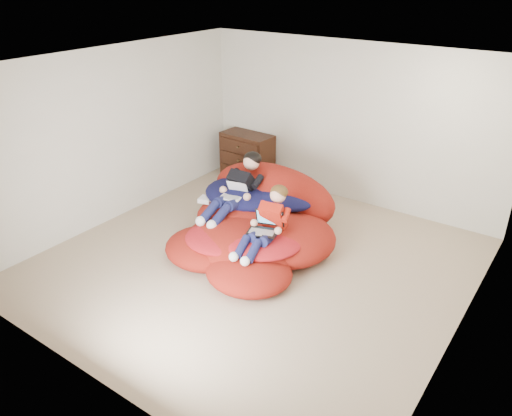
{
  "coord_description": "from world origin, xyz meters",
  "views": [
    {
      "loc": [
        3.17,
        -4.47,
        3.48
      ],
      "look_at": [
        -0.1,
        0.16,
        0.7
      ],
      "focal_mm": 35.0,
      "sensor_mm": 36.0,
      "label": 1
    }
  ],
  "objects": [
    {
      "name": "older_boy",
      "position": [
        -0.71,
        0.6,
        0.69
      ],
      "size": [
        0.36,
        1.25,
        0.75
      ],
      "color": "black",
      "rests_on": "beanbag_pile"
    },
    {
      "name": "laptop_black",
      "position": [
        0.13,
        0.04,
        0.57
      ],
      "size": [
        0.42,
        0.44,
        0.26
      ],
      "color": "black",
      "rests_on": "younger_boy"
    },
    {
      "name": "beanbag_pile",
      "position": [
        -0.33,
        0.5,
        0.27
      ],
      "size": [
        2.36,
        2.5,
        0.93
      ],
      "color": "maroon",
      "rests_on": "ground"
    },
    {
      "name": "power_adapter",
      "position": [
        -1.19,
        0.43,
        0.42
      ],
      "size": [
        0.22,
        0.22,
        0.07
      ],
      "primitive_type": "cube",
      "rotation": [
        0.0,
        0.0,
        0.28
      ],
      "color": "white",
      "rests_on": "beanbag_pile"
    },
    {
      "name": "dresser",
      "position": [
        -1.78,
        2.25,
        0.41
      ],
      "size": [
        0.94,
        0.54,
        0.82
      ],
      "color": "black",
      "rests_on": "ground"
    },
    {
      "name": "younger_boy",
      "position": [
        0.13,
        0.08,
        0.63
      ],
      "size": [
        0.36,
        1.01,
        0.7
      ],
      "color": "red",
      "rests_on": "beanbag_pile"
    },
    {
      "name": "room_shell",
      "position": [
        0.0,
        0.0,
        0.22
      ],
      "size": [
        5.1,
        5.1,
        2.77
      ],
      "color": "tan",
      "rests_on": "ground"
    },
    {
      "name": "cream_pillow",
      "position": [
        -0.83,
        1.25,
        0.62
      ],
      "size": [
        0.45,
        0.29,
        0.29
      ],
      "primitive_type": "ellipsoid",
      "color": "beige",
      "rests_on": "beanbag_pile"
    },
    {
      "name": "laptop_white",
      "position": [
        -0.71,
        0.49,
        0.63
      ],
      "size": [
        0.33,
        0.37,
        0.2
      ],
      "color": "white",
      "rests_on": "older_boy"
    }
  ]
}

